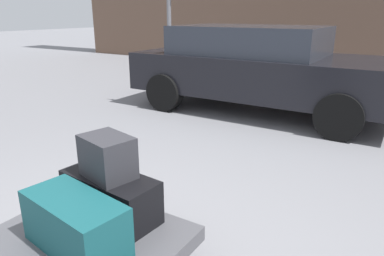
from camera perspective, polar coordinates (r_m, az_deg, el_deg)
The scene contains 6 objects.
luggage_cart at distance 2.40m, azimuth -15.94°, elevation -17.34°, with size 1.13×0.88×0.34m.
duffel_bag_black_rear_right at distance 2.44m, azimuth -12.88°, elevation -10.57°, with size 0.67×0.29×0.29m, color black.
duffel_bag_teal_center at distance 2.18m, azimuth -18.17°, elevation -14.37°, with size 0.65×0.30×0.31m, color #144C51.
duffel_bag_charcoal_topmost_pile at distance 2.32m, azimuth -13.36°, elevation -4.49°, with size 0.33×0.24×0.27m, color #2D2D33.
parked_car at distance 6.19m, azimuth 10.67°, elevation 9.64°, with size 4.31×1.93×1.42m.
no_parking_sign at distance 6.09m, azimuth -3.68°, elevation 16.66°, with size 0.50×0.07×2.41m.
Camera 1 is at (1.52, -1.27, 1.63)m, focal length 33.33 mm.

